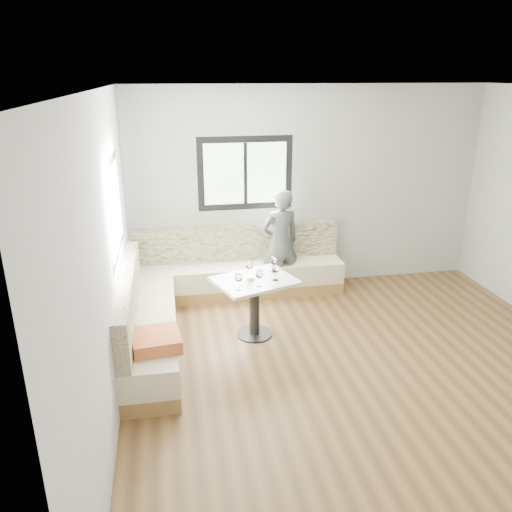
{
  "coord_description": "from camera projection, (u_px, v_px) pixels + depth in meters",
  "views": [
    {
      "loc": [
        -1.96,
        -4.14,
        2.92
      ],
      "look_at": [
        -1.0,
        1.13,
        0.96
      ],
      "focal_mm": 35.0,
      "sensor_mm": 36.0,
      "label": 1
    }
  ],
  "objects": [
    {
      "name": "olive_ramekin",
      "position": [
        251.0,
        278.0,
        5.67
      ],
      "size": [
        0.09,
        0.09,
        0.04
      ],
      "color": "white",
      "rests_on": "table"
    },
    {
      "name": "wine_glass_a",
      "position": [
        239.0,
        278.0,
        5.37
      ],
      "size": [
        0.09,
        0.09,
        0.2
      ],
      "color": "white",
      "rests_on": "table"
    },
    {
      "name": "wine_glass_b",
      "position": [
        259.0,
        274.0,
        5.47
      ],
      "size": [
        0.09,
        0.09,
        0.2
      ],
      "color": "white",
      "rests_on": "table"
    },
    {
      "name": "wine_glass_c",
      "position": [
        276.0,
        269.0,
        5.62
      ],
      "size": [
        0.09,
        0.09,
        0.2
      ],
      "color": "white",
      "rests_on": "table"
    },
    {
      "name": "wine_glass_e",
      "position": [
        273.0,
        261.0,
        5.86
      ],
      "size": [
        0.09,
        0.09,
        0.2
      ],
      "color": "white",
      "rests_on": "table"
    },
    {
      "name": "room",
      "position": [
        371.0,
        243.0,
        4.73
      ],
      "size": [
        5.01,
        5.01,
        2.81
      ],
      "color": "brown",
      "rests_on": "ground"
    },
    {
      "name": "banquette",
      "position": [
        203.0,
        292.0,
        6.27
      ],
      "size": [
        2.9,
        2.8,
        0.95
      ],
      "color": "#9C733E",
      "rests_on": "ground"
    },
    {
      "name": "person",
      "position": [
        280.0,
        242.0,
        6.82
      ],
      "size": [
        0.61,
        0.47,
        1.49
      ],
      "primitive_type": "imported",
      "rotation": [
        0.0,
        0.0,
        3.38
      ],
      "color": "#484E4E",
      "rests_on": "ground"
    },
    {
      "name": "table",
      "position": [
        254.0,
        294.0,
        5.75
      ],
      "size": [
        1.04,
        0.93,
        0.71
      ],
      "rotation": [
        0.0,
        0.0,
        0.35
      ],
      "color": "black",
      "rests_on": "ground"
    },
    {
      "name": "wine_glass_d",
      "position": [
        249.0,
        265.0,
        5.72
      ],
      "size": [
        0.09,
        0.09,
        0.2
      ],
      "color": "white",
      "rests_on": "table"
    }
  ]
}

